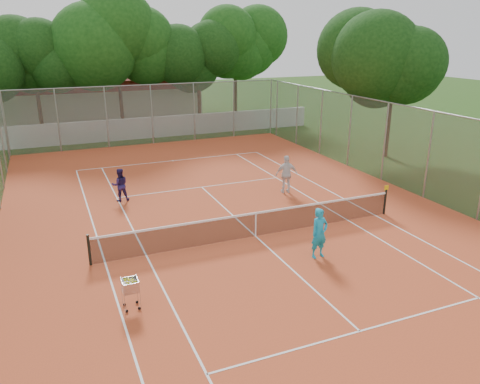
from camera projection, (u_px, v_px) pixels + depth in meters
name	position (u px, v px, depth m)	size (l,w,h in m)	color
ground	(255.00, 237.00, 17.49)	(120.00, 120.00, 0.00)	#1C390F
court_pad	(255.00, 236.00, 17.49)	(18.00, 34.00, 0.02)	#BC4924
court_lines	(255.00, 236.00, 17.49)	(10.98, 23.78, 0.01)	white
tennis_net	(256.00, 224.00, 17.33)	(11.88, 0.10, 0.98)	black
perimeter_fence	(256.00, 186.00, 16.85)	(18.00, 34.00, 4.00)	slate
boundary_wall	(147.00, 128.00, 33.85)	(26.00, 0.30, 1.50)	silver
clubhouse	(99.00, 93.00, 41.39)	(16.40, 9.00, 4.40)	beige
tropical_trees	(135.00, 65.00, 35.10)	(29.00, 19.00, 10.00)	black
player_near	(319.00, 233.00, 15.61)	(0.63, 0.42, 1.74)	#1799C3
player_far_left	(120.00, 185.00, 20.97)	(0.73, 0.57, 1.51)	#261B52
player_far_right	(287.00, 174.00, 22.03)	(1.06, 0.44, 1.81)	silver
ball_hopper	(131.00, 293.00, 12.75)	(0.46, 0.46, 0.96)	#B9B9C0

